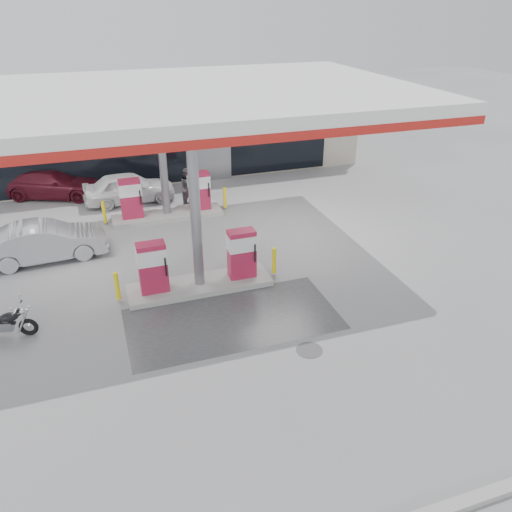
# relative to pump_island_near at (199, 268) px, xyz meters

# --- Properties ---
(ground) EXTENTS (90.00, 90.00, 0.00)m
(ground) POSITION_rel_pump_island_near_xyz_m (0.00, -2.00, -0.71)
(ground) COLOR gray
(ground) RESTS_ON ground
(wet_patch) EXTENTS (6.00, 3.00, 0.00)m
(wet_patch) POSITION_rel_pump_island_near_xyz_m (0.50, -2.00, -0.71)
(wet_patch) COLOR #4C4C4F
(wet_patch) RESTS_ON ground
(drain_cover) EXTENTS (0.70, 0.70, 0.01)m
(drain_cover) POSITION_rel_pump_island_near_xyz_m (2.00, -4.00, -0.71)
(drain_cover) COLOR #38383A
(drain_cover) RESTS_ON ground
(store_building) EXTENTS (22.00, 8.22, 4.00)m
(store_building) POSITION_rel_pump_island_near_xyz_m (0.01, 13.94, 1.30)
(store_building) COLOR beige
(store_building) RESTS_ON ground
(canopy) EXTENTS (16.00, 10.02, 5.51)m
(canopy) POSITION_rel_pump_island_near_xyz_m (0.00, 3.00, 4.56)
(canopy) COLOR silver
(canopy) RESTS_ON ground
(pump_island_near) EXTENTS (5.14, 1.30, 1.78)m
(pump_island_near) POSITION_rel_pump_island_near_xyz_m (0.00, 0.00, 0.00)
(pump_island_near) COLOR #9E9E99
(pump_island_near) RESTS_ON ground
(pump_island_far) EXTENTS (5.14, 1.30, 1.78)m
(pump_island_far) POSITION_rel_pump_island_near_xyz_m (0.00, 6.00, 0.00)
(pump_island_far) COLOR #9E9E99
(pump_island_far) RESTS_ON ground
(parked_motorcycle) EXTENTS (1.71, 0.77, 0.89)m
(parked_motorcycle) POSITION_rel_pump_island_near_xyz_m (-5.51, -0.81, -0.32)
(parked_motorcycle) COLOR black
(parked_motorcycle) RESTS_ON ground
(sedan_white) EXTENTS (4.01, 1.74, 1.35)m
(sedan_white) POSITION_rel_pump_island_near_xyz_m (-1.28, 8.20, -0.04)
(sedan_white) COLOR white
(sedan_white) RESTS_ON ground
(attendant) EXTENTS (0.91, 1.00, 1.69)m
(attendant) POSITION_rel_pump_island_near_xyz_m (1.14, 7.00, 0.13)
(attendant) COLOR #5F5E63
(attendant) RESTS_ON ground
(hatchback_silver) EXTENTS (4.15, 1.68, 1.34)m
(hatchback_silver) POSITION_rel_pump_island_near_xyz_m (-4.60, 3.60, -0.04)
(hatchback_silver) COLOR #9FA1A7
(hatchback_silver) RESTS_ON ground
(parked_car_left) EXTENTS (4.84, 3.34, 1.30)m
(parked_car_left) POSITION_rel_pump_island_near_xyz_m (-4.50, 10.00, -0.06)
(parked_car_left) COLOR #571320
(parked_car_left) RESTS_ON ground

